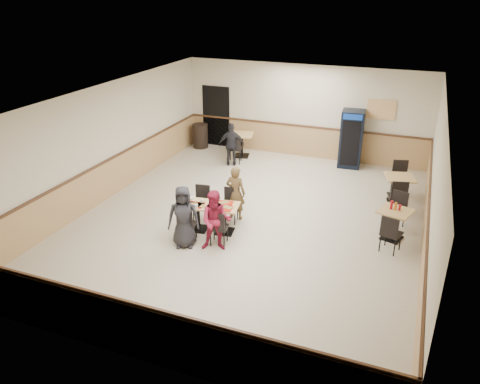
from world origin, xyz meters
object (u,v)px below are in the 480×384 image
at_px(lone_diner, 232,144).
at_px(trash_bin, 200,136).
at_px(main_table, 211,214).
at_px(pepsi_cooler, 351,139).
at_px(back_table, 242,141).
at_px(diner_woman_left, 184,217).
at_px(side_table_near, 394,220).
at_px(side_table_far, 399,186).
at_px(diner_woman_right, 216,221).
at_px(diner_man_opposite, 236,193).

relative_size(lone_diner, trash_bin, 1.64).
distance_m(main_table, pepsi_cooler, 5.92).
xyz_separation_m(lone_diner, back_table, (0.00, 0.88, -0.17)).
relative_size(back_table, pepsi_cooler, 0.49).
bearing_deg(trash_bin, diner_woman_left, -67.12).
distance_m(diner_woman_left, trash_bin, 6.76).
bearing_deg(back_table, side_table_near, -37.10).
distance_m(lone_diner, pepsi_cooler, 3.71).
height_order(diner_woman_left, trash_bin, diner_woman_left).
height_order(side_table_far, trash_bin, trash_bin).
bearing_deg(back_table, side_table_far, -20.44).
relative_size(diner_woman_right, diner_man_opposite, 1.01).
xyz_separation_m(main_table, diner_woman_right, (0.44, -0.70, 0.23)).
bearing_deg(diner_woman_right, main_table, 103.97).
distance_m(diner_woman_left, lone_diner, 5.08).
bearing_deg(diner_man_opposite, lone_diner, -66.60).
xyz_separation_m(side_table_far, back_table, (-5.11, 1.90, 0.02)).
height_order(pepsi_cooler, trash_bin, pepsi_cooler).
xyz_separation_m(main_table, side_table_far, (3.90, 3.15, 0.05)).
height_order(side_table_near, side_table_far, side_table_far).
relative_size(main_table, side_table_near, 1.64).
height_order(side_table_near, back_table, back_table).
xyz_separation_m(main_table, lone_diner, (-1.21, 4.18, 0.23)).
distance_m(diner_man_opposite, side_table_near, 3.69).
relative_size(diner_woman_left, back_table, 1.62).
xyz_separation_m(lone_diner, side_table_near, (5.16, -3.02, -0.21)).
bearing_deg(lone_diner, diner_woman_right, 86.45).
bearing_deg(diner_woman_left, back_table, 76.94).
xyz_separation_m(pepsi_cooler, trash_bin, (-5.17, -0.04, -0.48)).
xyz_separation_m(back_table, trash_bin, (-1.69, 0.35, -0.10)).
height_order(diner_man_opposite, trash_bin, diner_man_opposite).
bearing_deg(diner_man_opposite, back_table, -71.15).
bearing_deg(lone_diner, pepsi_cooler, 177.87).
height_order(diner_woman_right, diner_man_opposite, diner_woman_right).
xyz_separation_m(diner_woman_left, diner_woman_right, (0.71, 0.12, -0.02)).
xyz_separation_m(diner_woman_left, pepsi_cooler, (2.54, 6.27, 0.19)).
distance_m(diner_man_opposite, back_table, 4.49).
bearing_deg(side_table_near, trash_bin, 148.17).
bearing_deg(main_table, diner_woman_left, -117.90).
xyz_separation_m(diner_man_opposite, lone_diner, (-1.48, 3.35, 0.01)).
distance_m(lone_diner, side_table_near, 5.98).
xyz_separation_m(diner_woman_right, side_table_far, (3.47, 3.85, -0.18)).
relative_size(side_table_far, back_table, 0.99).
relative_size(side_table_far, trash_bin, 1.03).
height_order(diner_man_opposite, side_table_far, diner_man_opposite).
bearing_deg(side_table_far, trash_bin, 161.66).
bearing_deg(side_table_far, main_table, -141.09).
height_order(lone_diner, back_table, lone_diner).
bearing_deg(diner_woman_right, diner_woman_left, 171.59).
distance_m(back_table, pepsi_cooler, 3.52).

